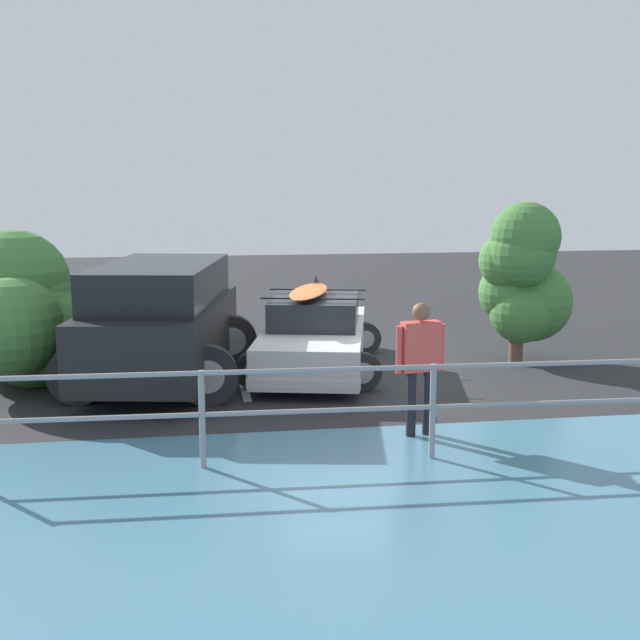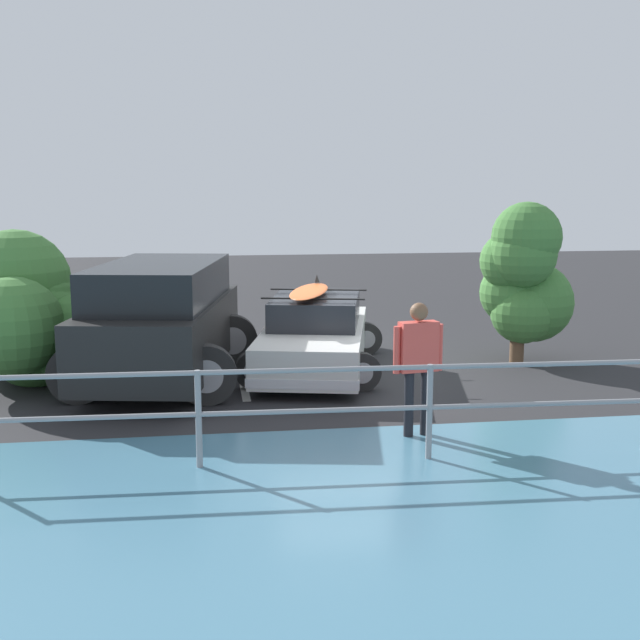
{
  "view_description": "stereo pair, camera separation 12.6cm",
  "coord_description": "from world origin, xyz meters",
  "px_view_note": "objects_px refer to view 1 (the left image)",
  "views": [
    {
      "loc": [
        2.51,
        12.78,
        3.09
      ],
      "look_at": [
        0.58,
        0.44,
        0.95
      ],
      "focal_mm": 45.0,
      "sensor_mm": 36.0,
      "label": 1
    },
    {
      "loc": [
        2.38,
        12.8,
        3.09
      ],
      "look_at": [
        0.58,
        0.44,
        0.95
      ],
      "focal_mm": 45.0,
      "sensor_mm": 36.0,
      "label": 2
    }
  ],
  "objects_px": {
    "suv_car": "(162,321)",
    "bush_near_left": "(522,280)",
    "sedan_car": "(315,335)",
    "bush_near_right": "(27,317)",
    "person_bystander": "(420,356)"
  },
  "relations": [
    {
      "from": "sedan_car",
      "to": "bush_near_right",
      "type": "relative_size",
      "value": 1.55
    },
    {
      "from": "bush_near_left",
      "to": "bush_near_right",
      "type": "xyz_separation_m",
      "value": [
        8.12,
        0.12,
        -0.41
      ]
    },
    {
      "from": "person_bystander",
      "to": "bush_near_right",
      "type": "height_order",
      "value": "bush_near_right"
    },
    {
      "from": "bush_near_left",
      "to": "person_bystander",
      "type": "bearing_deg",
      "value": 52.29
    },
    {
      "from": "person_bystander",
      "to": "bush_near_left",
      "type": "xyz_separation_m",
      "value": [
        -2.83,
        -3.67,
        0.45
      ]
    },
    {
      "from": "sedan_car",
      "to": "person_bystander",
      "type": "xyz_separation_m",
      "value": [
        -0.76,
        3.71,
        0.41
      ]
    },
    {
      "from": "person_bystander",
      "to": "bush_near_left",
      "type": "relative_size",
      "value": 0.6
    },
    {
      "from": "suv_car",
      "to": "bush_near_left",
      "type": "relative_size",
      "value": 1.66
    },
    {
      "from": "sedan_car",
      "to": "bush_near_right",
      "type": "xyz_separation_m",
      "value": [
        4.53,
        0.17,
        0.45
      ]
    },
    {
      "from": "suv_car",
      "to": "person_bystander",
      "type": "distance_m",
      "value": 4.57
    },
    {
      "from": "sedan_car",
      "to": "person_bystander",
      "type": "relative_size",
      "value": 2.7
    },
    {
      "from": "suv_car",
      "to": "bush_near_left",
      "type": "xyz_separation_m",
      "value": [
        -6.06,
        -0.44,
        0.48
      ]
    },
    {
      "from": "person_bystander",
      "to": "bush_near_left",
      "type": "height_order",
      "value": "bush_near_left"
    },
    {
      "from": "suv_car",
      "to": "bush_near_right",
      "type": "xyz_separation_m",
      "value": [
        2.06,
        -0.32,
        0.06
      ]
    },
    {
      "from": "sedan_car",
      "to": "bush_near_right",
      "type": "height_order",
      "value": "bush_near_right"
    }
  ]
}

